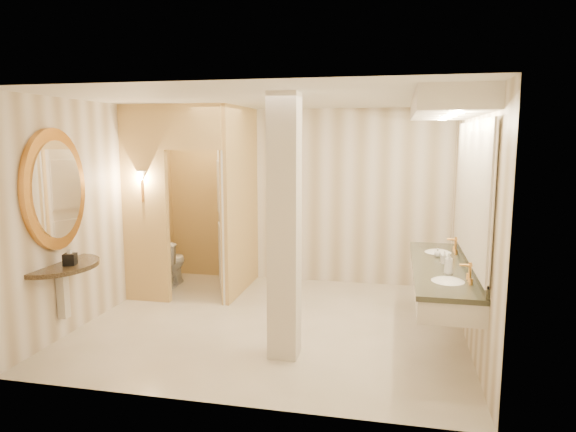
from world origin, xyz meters
TOP-DOWN VIEW (x-y plane):
  - floor at (0.00, 0.00)m, footprint 4.50×4.50m
  - ceiling at (0.00, 0.00)m, footprint 4.50×4.50m
  - wall_back at (0.00, 2.00)m, footprint 4.50×0.02m
  - wall_front at (0.00, -2.00)m, footprint 4.50×0.02m
  - wall_left at (-2.25, 0.00)m, footprint 0.02×4.00m
  - wall_right at (2.25, 0.00)m, footprint 0.02×4.00m
  - toilet_closet at (-1.12, 0.97)m, footprint 1.50×1.55m
  - wall_sconce at (-1.93, 0.43)m, footprint 0.14×0.14m
  - vanity at (1.98, -0.16)m, footprint 0.75×2.61m
  - console_shelf at (-2.21, -0.99)m, footprint 1.02×1.02m
  - pillar at (0.33, -0.90)m, footprint 0.30×0.30m
  - tissue_box at (-2.05, -1.02)m, footprint 0.16×0.16m
  - toilet at (-1.95, 1.23)m, footprint 0.45×0.74m
  - soap_bottle_a at (1.98, -0.10)m, footprint 0.08×0.08m
  - soap_bottle_b at (1.93, 0.22)m, footprint 0.11×0.11m
  - soap_bottle_c at (1.98, -0.56)m, footprint 0.10×0.10m

SIDE VIEW (x-z plane):
  - floor at x=0.00m, z-range 0.00..0.00m
  - toilet at x=-1.95m, z-range 0.00..0.73m
  - soap_bottle_b at x=1.93m, z-range 0.88..0.98m
  - tissue_box at x=-2.05m, z-range 0.88..1.00m
  - soap_bottle_a at x=1.98m, z-range 0.88..1.02m
  - soap_bottle_c at x=1.98m, z-range 0.88..1.11m
  - console_shelf at x=-2.21m, z-range 0.37..2.33m
  - wall_back at x=0.00m, z-range 0.00..2.70m
  - wall_front at x=0.00m, z-range 0.00..2.70m
  - wall_left at x=-2.25m, z-range 0.00..2.70m
  - wall_right at x=2.25m, z-range 0.00..2.70m
  - pillar at x=0.33m, z-range 0.00..2.70m
  - toilet_closet at x=-1.12m, z-range 0.04..2.74m
  - vanity at x=1.98m, z-range 0.58..2.67m
  - wall_sconce at x=-1.93m, z-range 1.52..1.94m
  - ceiling at x=0.00m, z-range 2.70..2.70m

